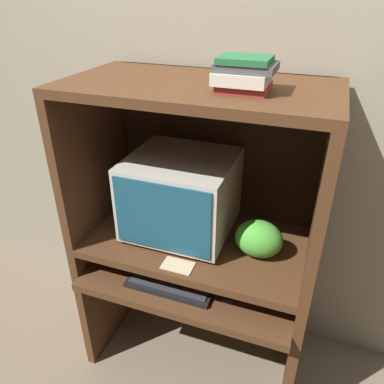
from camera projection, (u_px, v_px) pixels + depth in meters
wall_back at (223, 99)px, 1.72m from camera, size 6.00×0.06×2.60m
desk_base at (194, 303)px, 1.84m from camera, size 1.03×0.61×0.60m
desk_monitor_shelf at (198, 243)px, 1.72m from camera, size 1.03×0.56×0.15m
hutch_upper at (202, 141)px, 1.51m from camera, size 1.03×0.56×0.70m
crt_monitor at (181, 194)px, 1.67m from camera, size 0.45×0.44×0.36m
keyboard at (171, 283)px, 1.64m from camera, size 0.38×0.17×0.03m
mouse at (228, 299)px, 1.56m from camera, size 0.06×0.04×0.03m
snack_bag at (259, 239)px, 1.56m from camera, size 0.20×0.15×0.16m
book_stack at (244, 74)px, 1.22m from camera, size 0.20×0.16×0.11m
paper_card at (178, 266)px, 1.53m from camera, size 0.13×0.08×0.00m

